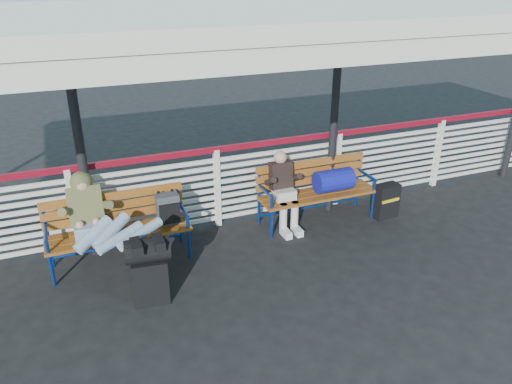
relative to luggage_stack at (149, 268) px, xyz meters
name	(u,v)px	position (x,y,z in m)	size (l,w,h in m)	color
ground	(268,295)	(1.30, -0.40, -0.45)	(60.00, 60.00, 0.00)	black
fence	(217,185)	(1.30, 1.50, 0.21)	(12.08, 0.08, 1.24)	silver
canopy	(239,19)	(1.30, 0.47, 2.59)	(12.60, 3.60, 3.16)	silver
luggage_stack	(149,268)	(0.00, 0.00, 0.00)	(0.52, 0.33, 0.83)	black
bench_left	(129,219)	(-0.05, 1.04, 0.13)	(1.80, 0.56, 0.92)	#9B521E
bench_right	(324,183)	(2.86, 1.11, 0.14)	(1.80, 0.56, 0.92)	#9B521E
traveler_man	(108,227)	(-0.35, 0.69, 0.25)	(0.93, 1.64, 0.77)	#91AAC3
companion_person	(284,190)	(2.18, 1.10, 0.15)	(0.32, 0.66, 1.15)	beige
suitcase_side	(386,201)	(3.78, 0.80, -0.18)	(0.41, 0.27, 0.54)	black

